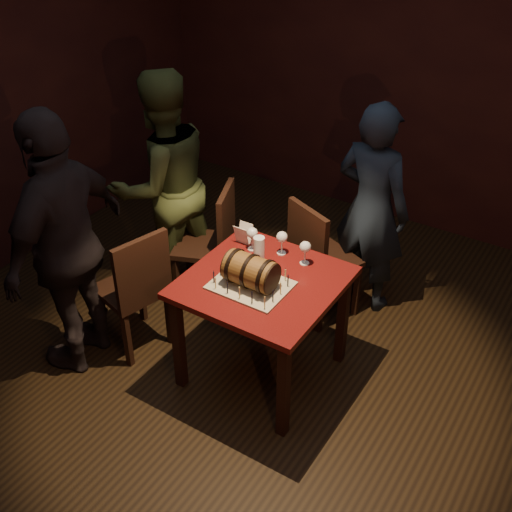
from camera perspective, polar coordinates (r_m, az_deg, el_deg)
name	(u,v)px	position (r m, az deg, el deg)	size (l,w,h in m)	color
room_shell	(262,194)	(3.43, 0.50, 5.52)	(5.04, 5.04, 2.80)	black
pub_table	(263,294)	(3.94, 0.61, -3.43)	(0.90, 0.90, 0.75)	#450B0C
cake_board	(251,285)	(3.82, -0.47, -2.62)	(0.45, 0.35, 0.01)	#A8A087
barrel_cake	(251,271)	(3.76, -0.49, -1.35)	(0.36, 0.21, 0.21)	brown
birthday_candles	(251,279)	(3.79, -0.47, -2.06)	(0.40, 0.30, 0.09)	#FFED98
wine_glass_left	(252,234)	(4.09, -0.35, 1.99)	(0.07, 0.07, 0.16)	silver
wine_glass_mid	(282,238)	(4.05, 2.32, 1.61)	(0.07, 0.07, 0.16)	silver
wine_glass_right	(305,248)	(3.96, 4.40, 0.73)	(0.07, 0.07, 0.16)	silver
pint_of_ale	(259,248)	(4.03, 0.27, 0.71)	(0.07, 0.07, 0.15)	silver
menu_card	(243,234)	(4.18, -1.14, 1.96)	(0.10, 0.05, 0.13)	white
chair_back	(317,255)	(4.52, 5.48, 0.05)	(0.53, 0.53, 0.93)	black
chair_left_rear	(214,239)	(4.69, -3.80, 1.55)	(0.52, 0.52, 0.93)	black
chair_left_front	(137,286)	(4.28, -10.57, -2.64)	(0.49, 0.49, 0.93)	black
person_back	(371,209)	(4.60, 10.22, 4.16)	(0.57, 0.38, 1.58)	#17202E
person_left_rear	(163,185)	(4.75, -8.28, 6.29)	(0.83, 0.65, 1.71)	#364120
person_left_front	(67,245)	(4.11, -16.45, 0.93)	(1.04, 0.43, 1.77)	black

